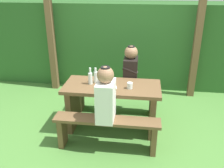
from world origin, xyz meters
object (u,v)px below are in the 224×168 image
object	(u,v)px
person_white_shirt	(106,96)
person_black_coat	(131,69)
bench_near	(107,128)
bottle_left	(108,77)
drinking_glass	(130,86)
bench_far	(116,94)
bottle_right	(90,78)
bottle_center	(96,76)
picnic_table	(112,99)

from	to	relation	value
person_white_shirt	person_black_coat	world-z (taller)	same
bench_near	bottle_left	size ratio (longest dim) A/B	6.50
drinking_glass	bench_far	bearing A→B (deg)	114.08
person_black_coat	bottle_right	bearing A→B (deg)	-137.91
bottle_left	bottle_right	world-z (taller)	bottle_right
bench_far	bottle_center	distance (m)	0.70
person_white_shirt	bottle_left	world-z (taller)	person_white_shirt
bottle_left	bottle_right	xyz separation A→B (m)	(-0.25, -0.11, 0.01)
bench_far	bottle_right	world-z (taller)	bottle_right
person_white_shirt	bench_far	bearing A→B (deg)	89.32
bench_near	person_white_shirt	world-z (taller)	person_white_shirt
person_black_coat	bottle_left	bearing A→B (deg)	-127.48
drinking_glass	bottle_left	distance (m)	0.38
bench_far	person_white_shirt	xyz separation A→B (m)	(-0.01, -1.02, 0.46)
picnic_table	bottle_center	world-z (taller)	bottle_center
bottle_left	bottle_center	size ratio (longest dim) A/B	0.94
bench_near	person_black_coat	size ratio (longest dim) A/B	1.95
bench_far	drinking_glass	world-z (taller)	drinking_glass
picnic_table	bench_near	size ratio (longest dim) A/B	1.00
picnic_table	bottle_center	xyz separation A→B (m)	(-0.25, 0.07, 0.32)
person_black_coat	bottle_right	size ratio (longest dim) A/B	2.87
bottle_right	bottle_center	bearing A→B (deg)	44.86
picnic_table	person_black_coat	xyz separation A→B (m)	(0.24, 0.51, 0.30)
person_white_shirt	picnic_table	bearing A→B (deg)	88.64
bottle_center	person_black_coat	bearing A→B (deg)	41.69
bench_near	bottle_right	size ratio (longest dim) A/B	5.58
bench_near	person_black_coat	distance (m)	1.14
picnic_table	bench_far	size ratio (longest dim) A/B	1.00
drinking_glass	bottle_right	size ratio (longest dim) A/B	0.35
bottle_right	bottle_center	xyz separation A→B (m)	(0.07, 0.07, -0.00)
person_black_coat	bench_near	bearing A→B (deg)	-103.02
person_black_coat	bench_far	bearing A→B (deg)	179.19
bench_near	bottle_right	distance (m)	0.78
drinking_glass	person_black_coat	bearing A→B (deg)	92.62
drinking_glass	bottle_left	size ratio (longest dim) A/B	0.41
drinking_glass	bench_near	bearing A→B (deg)	-121.12
bottle_right	bench_far	bearing A→B (deg)	57.65
person_white_shirt	drinking_glass	bearing A→B (deg)	57.54
bottle_right	person_white_shirt	bearing A→B (deg)	-59.06
bench_near	person_black_coat	bearing A→B (deg)	76.98
person_black_coat	drinking_glass	size ratio (longest dim) A/B	8.10
person_black_coat	bottle_right	distance (m)	0.75
picnic_table	person_white_shirt	distance (m)	0.59
bench_near	person_black_coat	xyz separation A→B (m)	(0.24, 1.02, 0.46)
bottle_center	bottle_right	bearing A→B (deg)	-135.14
bottle_right	drinking_glass	bearing A→B (deg)	-8.03
person_black_coat	bottle_left	size ratio (longest dim) A/B	3.34
bench_far	person_white_shirt	distance (m)	1.12
picnic_table	bottle_left	size ratio (longest dim) A/B	6.50
bottle_left	bottle_center	xyz separation A→B (m)	(-0.18, -0.04, 0.01)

